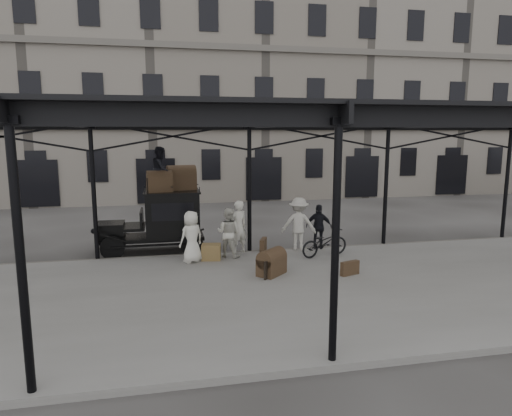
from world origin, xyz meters
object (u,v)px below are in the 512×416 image
at_px(porter_left, 238,227).
at_px(bicycle, 325,243).
at_px(taxi, 163,218).
at_px(porter_official, 319,227).
at_px(steamer_trunk_roof_near, 160,183).
at_px(steamer_trunk_platform, 272,264).

relative_size(porter_left, bicycle, 1.03).
distance_m(taxi, porter_official, 5.45).
height_order(porter_left, steamer_trunk_roof_near, steamer_trunk_roof_near).
bearing_deg(steamer_trunk_roof_near, taxi, 63.05).
xyz_separation_m(taxi, porter_official, (5.31, -1.20, -0.27)).
xyz_separation_m(porter_left, porter_official, (2.85, 0.00, -0.11)).
height_order(porter_left, bicycle, porter_left).
bearing_deg(porter_left, bicycle, 137.60).
height_order(bicycle, steamer_trunk_platform, bicycle).
distance_m(porter_official, steamer_trunk_roof_near, 5.69).
relative_size(porter_left, steamer_trunk_platform, 2.09).
bearing_deg(taxi, bicycle, -22.98).
bearing_deg(bicycle, porter_official, -24.64).
distance_m(porter_left, bicycle, 2.91).
xyz_separation_m(porter_left, steamer_trunk_roof_near, (-2.53, 0.95, 1.44)).
distance_m(taxi, bicycle, 5.63).
bearing_deg(porter_left, taxi, -48.34).
xyz_separation_m(taxi, bicycle, (5.16, -2.19, -0.60)).
distance_m(porter_left, steamer_trunk_platform, 2.67).
relative_size(porter_official, steamer_trunk_roof_near, 1.89).
distance_m(bicycle, steamer_trunk_roof_near, 5.89).
distance_m(taxi, steamer_trunk_platform, 4.85).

